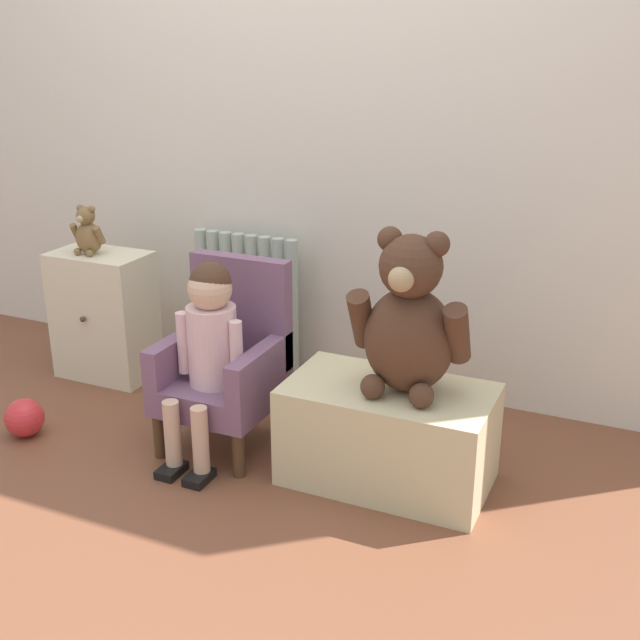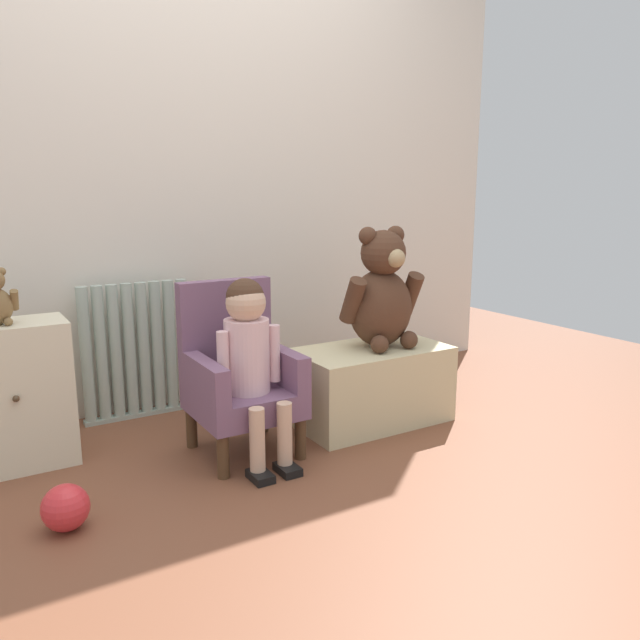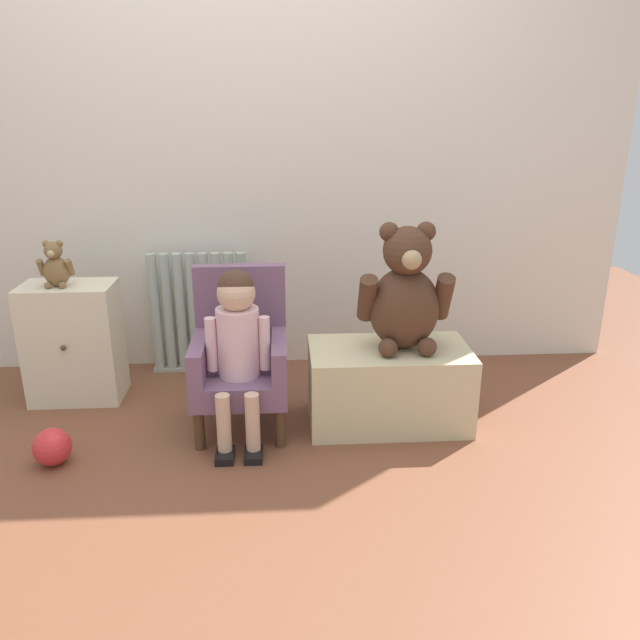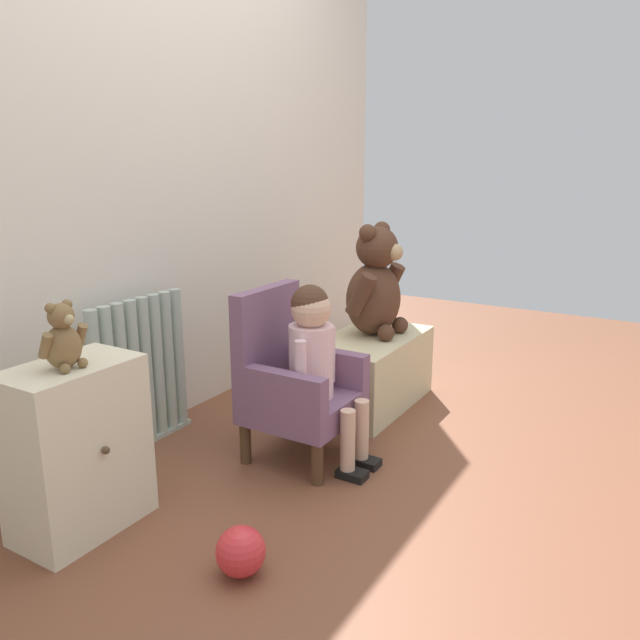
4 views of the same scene
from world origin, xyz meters
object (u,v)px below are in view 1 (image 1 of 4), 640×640
Objects in this scene: radiator at (247,305)px; child_figure at (209,335)px; toy_ball at (24,418)px; low_bench at (388,435)px; large_teddy_bear at (409,322)px; child_armchair at (227,362)px; small_teddy_bear at (88,233)px; small_dresser at (104,315)px.

child_figure is at bearing -70.77° from radiator.
low_bench is at bearing 11.10° from toy_ball.
large_teddy_bear reaches higher than toy_ball.
toy_ball is (-0.70, -0.29, -0.23)m from child_armchair.
child_armchair reaches higher than radiator.
radiator is 1.01m from toy_ball.
large_teddy_bear is 1.50m from small_teddy_bear.
child_armchair is at bearing -20.63° from small_dresser.
toy_ball is (-1.38, -0.27, -0.50)m from large_teddy_bear.
small_dresser is at bearing 96.97° from toy_ball.
large_teddy_bear is at bearing -12.16° from small_dresser.
small_dresser is 0.82× the size of child_armchair.
child_figure is at bearing -90.00° from child_armchair.
small_dresser is at bearing 167.84° from large_teddy_bear.
child_armchair is at bearing 22.23° from toy_ball.
small_dresser is at bearing 159.37° from child_armchair.
low_bench is 4.65× the size of toy_ball.
radiator is 3.03× the size of small_teddy_bear.
child_figure is 4.85× the size of toy_ball.
child_armchair is at bearing 177.44° from low_bench.
radiator is 0.62m from child_armchair.
radiator is 0.88× the size of child_figure.
radiator is 0.61m from small_dresser.
small_teddy_bear is at bearing 154.63° from child_figure.
radiator is 1.13× the size of small_dresser.
child_figure is at bearing -27.40° from small_dresser.
small_teddy_bear is at bearing -137.00° from small_dresser.
child_figure is at bearing -172.53° from large_teddy_bear.
child_armchair is at bearing 90.00° from child_figure.
radiator is 0.92× the size of low_bench.
small_dresser is at bearing 167.11° from low_bench.
toy_ball is at bearing -80.32° from small_teddy_bear.
large_teddy_bear is at bearing -33.08° from radiator.
small_dresser is 0.83m from child_armchair.
small_dresser reaches higher than low_bench.
low_bench is (1.39, -0.32, -0.10)m from small_dresser.
child_figure is at bearing 14.18° from toy_ball.
small_teddy_bear reaches higher than child_figure.
small_teddy_bear is at bearing -151.34° from radiator.
small_dresser is 0.78× the size of child_figure.
child_armchair is 1.00× the size of low_bench.
small_teddy_bear reaches higher than low_bench.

